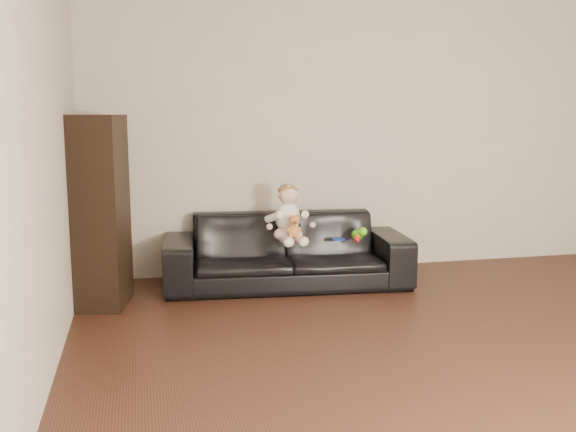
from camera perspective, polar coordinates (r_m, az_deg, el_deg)
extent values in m
plane|color=#3E2116|center=(3.87, 19.69, -13.60)|extent=(5.50, 5.50, 0.00)
plane|color=beige|center=(6.07, 6.14, 7.54)|extent=(5.00, 0.00, 5.00)
plane|color=beige|center=(3.03, -22.80, 5.39)|extent=(0.00, 5.50, 5.50)
imported|color=black|center=(5.49, -0.13, -3.09)|extent=(2.12, 0.98, 0.60)
cube|color=black|center=(5.04, -16.42, 0.35)|extent=(0.45, 0.56, 1.45)
cube|color=silver|center=(5.00, -16.36, 4.06)|extent=(0.23, 0.28, 0.28)
ellipsoid|color=#F7D0D3|center=(5.36, 0.00, -1.63)|extent=(0.28, 0.25, 0.13)
ellipsoid|color=white|center=(5.35, -0.04, -0.11)|extent=(0.24, 0.21, 0.25)
sphere|color=beige|center=(5.31, 0.00, 1.96)|extent=(0.19, 0.19, 0.17)
ellipsoid|color=#8C603F|center=(5.31, -0.02, 2.25)|extent=(0.19, 0.19, 0.12)
cylinder|color=#F7D0D3|center=(5.20, -0.15, -2.18)|extent=(0.11, 0.21, 0.08)
cylinder|color=#F7D0D3|center=(5.23, 0.93, -2.13)|extent=(0.11, 0.21, 0.08)
sphere|color=white|center=(5.10, 0.01, -2.42)|extent=(0.08, 0.08, 0.07)
sphere|color=white|center=(5.13, 1.33, -2.35)|extent=(0.08, 0.08, 0.07)
cylinder|color=white|center=(5.27, -1.29, -0.09)|extent=(0.09, 0.18, 0.11)
cylinder|color=white|center=(5.33, 1.48, 0.01)|extent=(0.09, 0.18, 0.11)
ellipsoid|color=#C47838|center=(5.20, 0.50, -1.30)|extent=(0.13, 0.12, 0.12)
sphere|color=#C47838|center=(5.18, 0.53, -0.39)|extent=(0.10, 0.10, 0.08)
sphere|color=#C47838|center=(5.17, 0.21, -0.06)|extent=(0.04, 0.04, 0.03)
sphere|color=#C47838|center=(5.19, 0.82, -0.03)|extent=(0.04, 0.04, 0.03)
sphere|color=#593819|center=(5.14, 0.62, -0.54)|extent=(0.04, 0.04, 0.03)
ellipsoid|color=#51CD18|center=(5.49, 6.19, -1.67)|extent=(0.12, 0.14, 0.09)
sphere|color=red|center=(5.38, 6.17, -2.02)|extent=(0.08, 0.08, 0.06)
cylinder|color=#173BB8|center=(5.47, 4.53, -2.07)|extent=(0.14, 0.14, 0.02)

